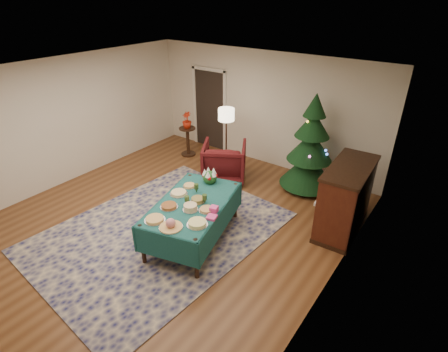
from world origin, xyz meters
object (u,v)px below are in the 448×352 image
Objects in this scene: floor_lamp at (226,118)px; side_table at (188,142)px; armchair at (224,160)px; christmas_tree at (310,148)px; gift_box at (214,209)px; potted_plant at (187,123)px; buffet_table at (193,210)px; piano at (345,199)px.

floor_lamp is 1.60m from side_table.
christmas_tree reaches higher than armchair.
potted_plant is (-2.86, 2.60, 0.08)m from gift_box.
buffet_table is 3.55m from potted_plant.
buffet_table is at bearing -106.54° from christmas_tree.
christmas_tree is at bearing 3.89° from side_table.
buffet_table is 2.69m from piano.
floor_lamp reaches higher than armchair.
buffet_table is at bearing -137.44° from piano.
gift_box is 3.00m from floor_lamp.
potted_plant is at bearing -176.11° from christmas_tree.
gift_box is 2.49m from armchair.
christmas_tree is (1.69, 0.73, 0.47)m from armchair.
floor_lamp reaches higher than buffet_table.
gift_box is 0.29× the size of potted_plant.
armchair is 1.28× the size of side_table.
floor_lamp is 2.03× the size of side_table.
gift_box is at bearing -58.07° from floor_lamp.
floor_lamp is at bearing -4.33° from side_table.
side_table is (-2.86, 2.60, -0.43)m from gift_box.
side_table is at bearing 137.70° from gift_box.
gift_box is 2.38m from piano.
christmas_tree is (1.94, 0.32, -0.34)m from floor_lamp.
potted_plant is 3.25m from christmas_tree.
christmas_tree reaches higher than side_table.
christmas_tree is at bearing 82.42° from gift_box.
floor_lamp is at bearing 113.75° from buffet_table.
piano is (1.14, -1.00, -0.33)m from christmas_tree.
armchair is at bearing 122.20° from gift_box.
gift_box is (0.46, -0.01, 0.20)m from buffet_table.
side_table is 0.36× the size of christmas_tree.
floor_lamp is 3.66× the size of potted_plant.
gift_box is 0.16× the size of side_table.
side_table is at bearing -176.11° from christmas_tree.
gift_box is at bearing -42.30° from side_table.
buffet_table is 17.92× the size of gift_box.
armchair is 1.67m from potted_plant.
floor_lamp is at bearing -90.07° from armchair.
side_table is at bearing 132.73° from buffet_table.
side_table is 0.50× the size of piano.
armchair is 2.85m from piano.
armchair is at bearing 174.56° from piano.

